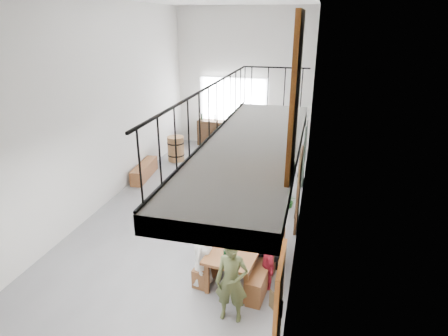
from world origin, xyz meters
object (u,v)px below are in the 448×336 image
(tasting_table, at_px, (243,240))
(side_bench, at_px, (144,171))
(host_standing, at_px, (232,281))
(oak_barrel, at_px, (176,149))
(bench_inner, at_px, (216,257))
(serving_counter, at_px, (222,133))
(bicycle_near, at_px, (261,140))

(tasting_table, distance_m, side_bench, 5.90)
(host_standing, bearing_deg, oak_barrel, 115.36)
(side_bench, distance_m, host_standing, 7.05)
(tasting_table, bearing_deg, side_bench, 142.88)
(bench_inner, distance_m, host_standing, 1.67)
(bench_inner, xyz_separation_m, side_bench, (-3.65, 4.13, 0.04))
(bench_inner, height_order, serving_counter, serving_counter)
(oak_barrel, relative_size, bicycle_near, 0.51)
(bicycle_near, bearing_deg, oak_barrel, 121.77)
(side_bench, height_order, bicycle_near, bicycle_near)
(oak_barrel, xyz_separation_m, serving_counter, (1.22, 2.18, 0.06))
(oak_barrel, distance_m, bicycle_near, 3.44)
(bench_inner, relative_size, oak_barrel, 1.89)
(tasting_table, relative_size, serving_counter, 1.19)
(tasting_table, relative_size, oak_barrel, 2.57)
(serving_counter, height_order, host_standing, host_standing)
(oak_barrel, relative_size, serving_counter, 0.46)
(oak_barrel, bearing_deg, tasting_table, -57.48)
(oak_barrel, distance_m, serving_counter, 2.50)
(tasting_table, distance_m, serving_counter, 8.49)
(tasting_table, height_order, side_bench, tasting_table)
(tasting_table, distance_m, bicycle_near, 7.71)
(bench_inner, bearing_deg, host_standing, -55.64)
(side_bench, distance_m, oak_barrel, 1.89)
(tasting_table, relative_size, bench_inner, 1.36)
(bench_inner, height_order, oak_barrel, oak_barrel)
(bench_inner, height_order, side_bench, side_bench)
(side_bench, distance_m, serving_counter, 4.34)
(side_bench, height_order, host_standing, host_standing)
(bench_inner, bearing_deg, oak_barrel, 127.64)
(bench_inner, xyz_separation_m, host_standing, (0.66, -1.42, 0.58))
(bench_inner, xyz_separation_m, bicycle_near, (-0.23, 7.70, 0.28))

